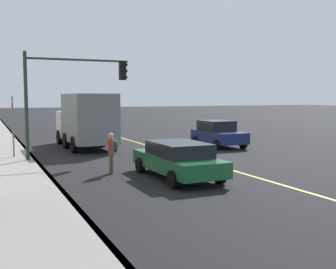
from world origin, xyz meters
name	(u,v)px	position (x,y,z in m)	size (l,w,h in m)	color
ground	(198,160)	(0.00, 0.00, 0.00)	(200.00, 200.00, 0.00)	black
sidewalk_slab	(8,172)	(0.00, 8.37, 0.07)	(80.00, 2.75, 0.15)	gray
curb_edge	(43,170)	(0.00, 7.07, 0.07)	(80.00, 0.16, 0.15)	slate
lane_stripe_center	(198,160)	(0.00, 0.00, 0.01)	(80.00, 0.16, 0.01)	#D8CC4C
car_navy	(218,133)	(4.23, -3.66, 0.80)	(3.86, 1.96, 1.56)	navy
car_green	(178,159)	(-3.42, 2.70, 0.72)	(4.67, 2.00, 1.34)	#1E6038
truck_gray	(86,120)	(6.82, 3.69, 1.65)	(6.57, 2.46, 3.16)	silver
pedestrian_with_backpack	(112,150)	(-1.58, 4.67, 0.93)	(0.43, 0.45, 1.60)	brown
traffic_light_mast	(71,86)	(2.46, 5.39, 3.50)	(0.28, 4.87, 5.01)	#1E3823
street_sign_post	(13,123)	(3.79, 7.90, 1.77)	(0.60, 0.08, 3.01)	slate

